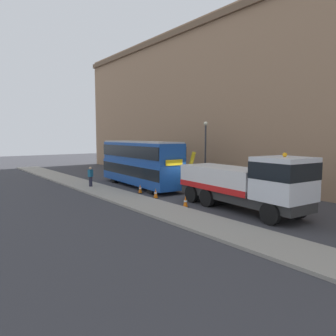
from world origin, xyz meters
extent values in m
plane|color=#38383D|center=(0.00, 0.00, 0.00)|extent=(120.00, 120.00, 0.00)
cube|color=gray|center=(0.00, -4.20, 0.07)|extent=(60.00, 2.80, 0.15)
cube|color=#9E7A5B|center=(0.00, 7.04, 8.00)|extent=(60.00, 1.20, 16.00)
cube|color=brown|center=(0.00, 6.29, 15.40)|extent=(60.00, 0.30, 0.60)
cube|color=#2D2D2D|center=(5.21, -0.25, 0.85)|extent=(9.14, 2.86, 0.55)
cube|color=silver|center=(8.40, -0.49, 2.28)|extent=(2.78, 2.78, 2.30)
cube|color=black|center=(8.40, -0.49, 2.73)|extent=(2.81, 2.81, 0.90)
cube|color=silver|center=(3.91, -0.16, 1.83)|extent=(6.27, 3.04, 1.40)
cube|color=red|center=(3.91, -0.16, 1.31)|extent=(6.28, 3.09, 0.36)
cylinder|color=#B79914|center=(0.21, 0.11, 2.13)|extent=(1.25, 0.37, 2.52)
sphere|color=orange|center=(8.40, -0.49, 3.55)|extent=(0.24, 0.24, 0.24)
cylinder|color=black|center=(8.58, 0.61, 0.58)|extent=(1.18, 0.42, 1.16)
cylinder|color=black|center=(8.42, -1.60, 0.58)|extent=(1.18, 0.42, 1.16)
cylinder|color=black|center=(3.59, 0.98, 0.58)|extent=(1.18, 0.42, 1.16)
cylinder|color=black|center=(3.43, -1.24, 0.58)|extent=(1.18, 0.42, 1.16)
cylinder|color=black|center=(2.00, 1.10, 0.58)|extent=(1.18, 0.42, 1.16)
cylinder|color=black|center=(1.83, -1.12, 0.58)|extent=(1.18, 0.42, 1.16)
cube|color=#19479E|center=(-6.21, -0.25, 1.29)|extent=(11.15, 3.30, 1.90)
cube|color=#19479E|center=(-6.21, -0.25, 3.09)|extent=(10.93, 3.18, 1.70)
cube|color=black|center=(-6.21, -0.25, 1.54)|extent=(11.05, 3.34, 0.90)
cube|color=black|center=(-6.21, -0.25, 3.19)|extent=(10.83, 3.32, 1.00)
cube|color=#B2B2B2|center=(-6.21, -0.25, 4.00)|extent=(10.70, 3.07, 0.12)
cube|color=yellow|center=(-0.70, -0.66, 2.54)|extent=(0.17, 1.50, 0.44)
cylinder|color=black|center=(-2.24, 0.54, 0.52)|extent=(1.06, 0.38, 1.04)
cylinder|color=black|center=(-2.40, -1.61, 0.52)|extent=(1.06, 0.38, 1.04)
cylinder|color=black|center=(-9.42, 1.07, 0.52)|extent=(1.06, 0.38, 1.04)
cylinder|color=black|center=(-9.58, -1.09, 0.52)|extent=(1.06, 0.38, 1.04)
cylinder|color=#232333|center=(-7.96, -4.19, 0.57)|extent=(0.40, 0.40, 0.85)
cube|color=#1E6084|center=(-7.96, -4.19, 1.31)|extent=(0.41, 0.47, 0.62)
sphere|color=tan|center=(-7.96, -4.19, 1.74)|extent=(0.24, 0.24, 0.24)
cone|color=orange|center=(-3.25, -2.07, 0.36)|extent=(0.32, 0.32, 0.72)
cylinder|color=white|center=(-3.25, -2.07, 0.40)|extent=(0.21, 0.21, 0.10)
cube|color=black|center=(-3.25, -2.07, 0.02)|extent=(0.36, 0.36, 0.04)
cone|color=orange|center=(-0.82, -2.28, 0.36)|extent=(0.32, 0.32, 0.72)
cylinder|color=white|center=(-0.82, -2.28, 0.40)|extent=(0.21, 0.21, 0.10)
cube|color=black|center=(-0.82, -2.28, 0.02)|extent=(0.36, 0.36, 0.04)
cone|color=orange|center=(2.73, -2.45, 0.36)|extent=(0.32, 0.32, 0.72)
cylinder|color=white|center=(2.73, -2.45, 0.40)|extent=(0.21, 0.21, 0.10)
cube|color=black|center=(2.73, -2.45, 0.02)|extent=(0.36, 0.36, 0.04)
cylinder|color=#38383D|center=(-3.06, 4.84, 2.75)|extent=(0.16, 0.16, 5.50)
sphere|color=#EAE5C6|center=(-3.06, 4.84, 5.65)|extent=(0.36, 0.36, 0.36)
camera|label=1|loc=(17.84, -15.31, 4.53)|focal=33.84mm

